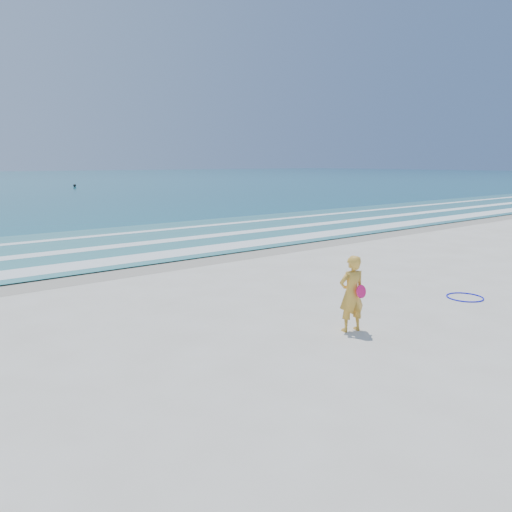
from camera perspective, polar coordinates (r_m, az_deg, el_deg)
ground at (r=10.35m, az=12.28°, el=-8.95°), size 400.00×400.00×0.00m
wet_sand at (r=17.24m, az=-11.60°, el=-1.02°), size 400.00×2.40×0.00m
shallow at (r=21.73m, az=-17.68°, el=1.21°), size 400.00×10.00×0.01m
foam_near at (r=18.37m, az=-13.47°, el=-0.22°), size 400.00×1.40×0.01m
foam_mid at (r=21.00m, az=-16.88°, el=0.95°), size 400.00×0.90×0.01m
foam_far at (r=24.06m, az=-19.85°, el=1.97°), size 400.00×0.60×0.01m
hoop at (r=13.93m, az=22.77°, el=-4.37°), size 0.93×0.93×0.03m
buoy at (r=74.25m, az=-20.02°, el=7.58°), size 0.40×0.40×0.40m
woman at (r=10.38m, az=10.87°, el=-4.24°), size 0.66×0.52×1.59m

